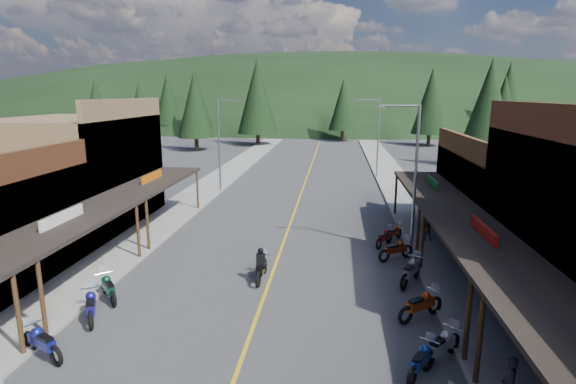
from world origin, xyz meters
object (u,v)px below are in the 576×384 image
(shop_west_3, at_px, (76,172))
(pine_10, at_px, (195,105))
(streetlight_1, at_px, (221,141))
(pine_4, at_px, (431,101))
(streetlight_3, at_px, (377,135))
(bike_east_8, at_px, (421,304))
(pine_2, at_px, (257,96))
(bike_west_8, at_px, (108,287))
(pine_1, at_px, (197,100))
(bike_east_9, at_px, (411,270))
(pine_8, at_px, (141,113))
(bike_east_11, at_px, (384,237))
(pine_7, at_px, (168,99))
(streetlight_2, at_px, (413,173))
(pedestrian_east_b, at_px, (426,227))
(pine_9, at_px, (503,110))
(bike_east_7, at_px, (442,345))
(bike_east_12, at_px, (394,232))
(bike_east_10, at_px, (396,249))
(bike_east_6, at_px, (422,359))
(bike_west_7, at_px, (91,305))
(pine_0, at_px, (96,104))
(bike_west_6, at_px, (42,341))
(pine_5, at_px, (508,96))
(rider_on_bike, at_px, (262,267))
(shop_east_3, at_px, (520,197))
(pine_11, at_px, (489,105))
(pine_3, at_px, (343,105))

(shop_west_3, height_order, pine_10, pine_10)
(streetlight_1, relative_size, pine_4, 0.64)
(streetlight_3, height_order, bike_east_8, streetlight_3)
(pine_2, xyz_separation_m, bike_west_8, (3.56, -57.14, -7.38))
(pine_1, bearing_deg, bike_east_9, -65.27)
(pine_8, height_order, bike_east_11, pine_8)
(pine_7, bearing_deg, streetlight_1, -65.12)
(streetlight_2, height_order, pedestrian_east_b, streetlight_2)
(pine_9, relative_size, bike_east_7, 5.08)
(pine_4, relative_size, pedestrian_east_b, 7.82)
(streetlight_1, height_order, bike_east_12, streetlight_1)
(bike_east_10, bearing_deg, pine_1, 172.44)
(bike_east_6, xyz_separation_m, pedestrian_east_b, (2.52, 12.99, 0.39))
(bike_west_7, distance_m, bike_east_12, 16.71)
(bike_east_9, height_order, bike_east_12, bike_east_9)
(pine_2, distance_m, pine_8, 21.73)
(pine_0, height_order, pine_10, pine_10)
(pine_9, xyz_separation_m, bike_east_9, (-17.57, -41.08, -5.71))
(pine_7, bearing_deg, bike_west_6, -72.19)
(streetlight_1, distance_m, bike_east_9, 22.81)
(bike_east_9, bearing_deg, shop_west_3, -172.38)
(bike_east_8, bearing_deg, bike_east_12, 141.77)
(bike_east_7, height_order, bike_east_10, bike_east_10)
(pine_9, xyz_separation_m, bike_west_8, (-30.44, -44.14, -5.77))
(streetlight_2, height_order, pine_10, pine_10)
(pine_5, xyz_separation_m, rider_on_bike, (-34.39, -68.41, -7.32))
(shop_east_3, bearing_deg, pine_0, 136.67)
(pine_0, xyz_separation_m, pine_8, (18.00, -22.00, -0.51))
(bike_east_8, bearing_deg, bike_east_9, 140.27)
(shop_east_3, relative_size, pine_11, 0.88)
(bike_east_6, bearing_deg, streetlight_3, 119.93)
(pine_11, xyz_separation_m, bike_east_11, (-14.22, -28.92, -6.63))
(streetlight_1, height_order, bike_east_11, streetlight_1)
(bike_west_8, bearing_deg, pine_4, 26.84)
(streetlight_2, relative_size, pine_11, 0.65)
(streetlight_1, bearing_deg, streetlight_3, 29.91)
(pine_8, distance_m, pine_11, 42.06)
(pine_10, relative_size, bike_west_8, 5.41)
(pine_8, relative_size, bike_east_10, 4.69)
(shop_west_3, xyz_separation_m, bike_east_11, (19.56, -2.22, -2.96))
(pine_0, bearing_deg, pine_10, -28.61)
(bike_west_6, relative_size, bike_east_8, 0.98)
(pine_4, height_order, bike_west_7, pine_4)
(shop_east_3, height_order, bike_east_8, shop_east_3)
(pine_10, distance_m, rider_on_bike, 50.01)
(pine_0, relative_size, bike_west_6, 5.02)
(pine_3, bearing_deg, shop_east_3, -79.89)
(pine_11, distance_m, pedestrian_east_b, 31.04)
(pine_0, relative_size, bike_west_8, 5.13)
(shop_west_3, height_order, pine_9, pine_9)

